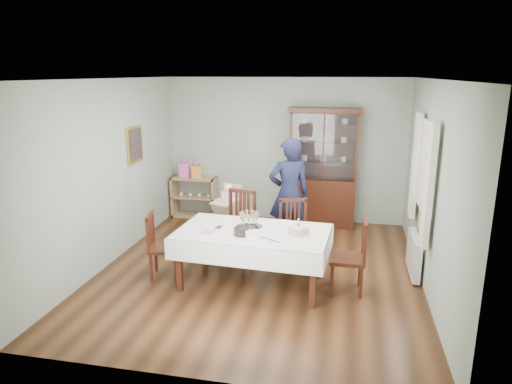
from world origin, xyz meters
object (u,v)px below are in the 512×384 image
(dining_table, at_px, (253,257))
(sideboard, at_px, (195,197))
(chair_far_right, at_px, (294,246))
(chair_end_left, at_px, (164,258))
(champagne_tray, at_px, (249,223))
(chair_far_left, at_px, (238,239))
(gift_bag_orange, at_px, (196,170))
(birthday_cake, at_px, (298,230))
(woman, at_px, (289,194))
(chair_end_right, at_px, (348,270))
(gift_bag_pink, at_px, (184,169))
(high_chair, at_px, (229,221))
(china_cabinet, at_px, (323,166))

(dining_table, xyz_separation_m, sideboard, (-1.75, 2.73, 0.02))
(chair_far_right, relative_size, chair_end_left, 1.06)
(chair_far_right, bearing_deg, champagne_tray, -142.63)
(chair_far_left, xyz_separation_m, gift_bag_orange, (-1.28, 1.87, 0.64))
(sideboard, bearing_deg, gift_bag_orange, -21.40)
(chair_far_left, relative_size, champagne_tray, 2.97)
(birthday_cake, bearing_deg, sideboard, 130.65)
(woman, relative_size, gift_bag_orange, 5.50)
(chair_end_left, bearing_deg, birthday_cake, -102.33)
(dining_table, height_order, gift_bag_orange, gift_bag_orange)
(chair_end_right, height_order, champagne_tray, chair_end_right)
(chair_far_left, distance_m, birthday_cake, 1.42)
(chair_end_left, relative_size, champagne_tray, 2.61)
(chair_end_left, distance_m, gift_bag_pink, 2.88)
(dining_table, relative_size, chair_far_right, 2.15)
(dining_table, xyz_separation_m, champagne_tray, (-0.08, 0.12, 0.44))
(sideboard, xyz_separation_m, high_chair, (1.05, -1.34, 0.00))
(chair_end_left, height_order, gift_bag_pink, gift_bag_pink)
(sideboard, distance_m, chair_far_right, 2.94)
(china_cabinet, height_order, gift_bag_orange, china_cabinet)
(china_cabinet, distance_m, gift_bag_pink, 2.69)
(champagne_tray, xyz_separation_m, gift_bag_pink, (-1.86, 2.59, 0.13))
(chair_end_left, xyz_separation_m, chair_end_right, (2.52, 0.04, 0.02))
(chair_far_left, bearing_deg, sideboard, 136.50)
(champagne_tray, bearing_deg, chair_far_right, 51.11)
(chair_far_left, height_order, gift_bag_pink, gift_bag_pink)
(chair_far_right, relative_size, chair_end_right, 0.98)
(woman, height_order, gift_bag_pink, woman)
(gift_bag_orange, bearing_deg, chair_end_left, -81.00)
(woman, bearing_deg, champagne_tray, 52.88)
(chair_far_left, xyz_separation_m, woman, (0.71, 0.57, 0.60))
(china_cabinet, bearing_deg, woman, -109.43)
(champagne_tray, bearing_deg, chair_end_right, -3.48)
(china_cabinet, height_order, sideboard, china_cabinet)
(woman, xyz_separation_m, gift_bag_orange, (-1.99, 1.30, 0.04))
(chair_end_right, bearing_deg, birthday_cake, -86.77)
(dining_table, xyz_separation_m, birthday_cake, (0.60, -0.01, 0.43))
(sideboard, relative_size, high_chair, 0.87)
(high_chair, bearing_deg, birthday_cake, -27.83)
(chair_end_right, distance_m, gift_bag_pink, 4.21)
(woman, distance_m, birthday_cake, 1.45)
(china_cabinet, distance_m, champagne_tray, 2.73)
(high_chair, bearing_deg, chair_far_right, -8.48)
(chair_far_left, height_order, chair_end_left, chair_far_left)
(china_cabinet, relative_size, chair_far_left, 2.09)
(china_cabinet, height_order, chair_far_left, china_cabinet)
(chair_far_right, bearing_deg, sideboard, 124.83)
(chair_end_right, height_order, gift_bag_pink, gift_bag_pink)
(china_cabinet, xyz_separation_m, high_chair, (-1.45, -1.32, -0.72))
(high_chair, xyz_separation_m, gift_bag_pink, (-1.23, 1.32, 0.56))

